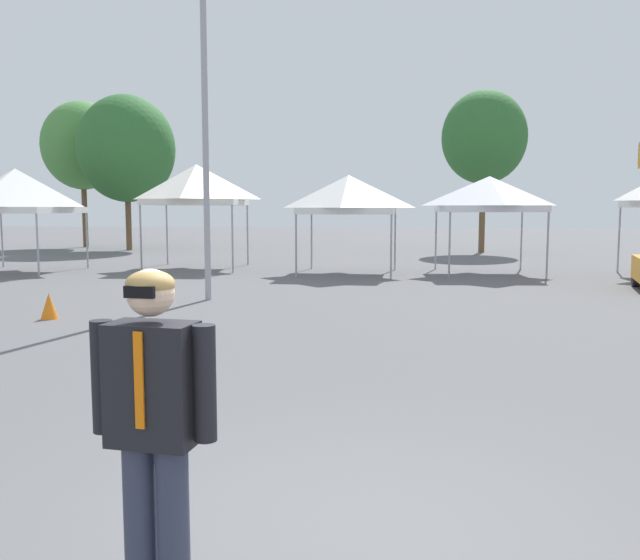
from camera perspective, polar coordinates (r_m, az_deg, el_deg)
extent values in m
plane|color=#5B5B5E|center=(4.43, 3.10, -21.60)|extent=(140.00, 140.00, 0.00)
cylinder|color=#9E9EA3|center=(21.64, -23.07, 3.00)|extent=(0.06, 0.06, 2.11)
cylinder|color=#9E9EA3|center=(25.97, -25.63, 3.33)|extent=(0.06, 0.06, 2.11)
cylinder|color=#9E9EA3|center=(24.42, -19.37, 3.44)|extent=(0.06, 0.06, 2.11)
pyramid|color=white|center=(23.79, -24.65, 7.21)|extent=(3.44, 3.44, 1.23)
cube|color=white|center=(23.78, -24.57, 5.48)|extent=(3.41, 3.41, 0.20)
cylinder|color=#9E9EA3|center=(22.31, -15.13, 3.70)|extent=(0.06, 0.06, 2.38)
cylinder|color=#9E9EA3|center=(21.56, -7.52, 3.78)|extent=(0.06, 0.06, 2.38)
cylinder|color=#9E9EA3|center=(25.17, -13.00, 4.01)|extent=(0.06, 0.06, 2.38)
cylinder|color=#9E9EA3|center=(24.51, -6.23, 4.07)|extent=(0.06, 0.06, 2.38)
pyramid|color=white|center=(23.34, -10.56, 8.27)|extent=(3.23, 3.23, 1.18)
cube|color=white|center=(23.32, -10.53, 6.58)|extent=(3.20, 3.20, 0.20)
cylinder|color=#9E9EA3|center=(19.93, -2.07, 3.22)|extent=(0.06, 0.06, 2.09)
cylinder|color=#9E9EA3|center=(19.60, 6.13, 3.14)|extent=(0.06, 0.06, 2.09)
cylinder|color=#9E9EA3|center=(22.73, -0.73, 3.58)|extent=(0.06, 0.06, 2.09)
cylinder|color=#9E9EA3|center=(22.44, 6.46, 3.51)|extent=(0.06, 0.06, 2.09)
pyramid|color=white|center=(21.11, 2.47, 7.59)|extent=(3.18, 3.18, 1.02)
cube|color=white|center=(21.10, 2.46, 5.94)|extent=(3.15, 3.15, 0.20)
cylinder|color=#9E9EA3|center=(20.06, 11.06, 3.22)|extent=(0.06, 0.06, 2.16)
cylinder|color=#9E9EA3|center=(20.72, 18.96, 3.09)|extent=(0.06, 0.06, 2.16)
cylinder|color=#9E9EA3|center=(22.91, 9.91, 3.60)|extent=(0.06, 0.06, 2.16)
cylinder|color=#9E9EA3|center=(23.48, 16.90, 3.48)|extent=(0.06, 0.06, 2.16)
pyramid|color=white|center=(21.73, 14.32, 7.42)|extent=(3.17, 3.17, 0.92)
cube|color=white|center=(21.72, 14.28, 5.94)|extent=(3.14, 3.14, 0.20)
cylinder|color=#9E9EA3|center=(23.57, 24.28, 3.39)|extent=(0.06, 0.06, 2.30)
cylinder|color=black|center=(19.46, 25.49, 0.17)|extent=(0.29, 0.51, 0.48)
cylinder|color=#33384C|center=(3.65, -15.15, -20.10)|extent=(0.16, 0.16, 0.92)
cylinder|color=#33384C|center=(3.58, -12.44, -20.62)|extent=(0.16, 0.16, 0.92)
cube|color=black|center=(3.35, -14.15, -8.63)|extent=(0.45, 0.30, 0.60)
cylinder|color=black|center=(3.47, -18.15, -7.87)|extent=(0.11, 0.11, 0.56)
cylinder|color=black|center=(3.23, -9.86, -8.72)|extent=(0.11, 0.11, 0.56)
sphere|color=beige|center=(3.26, -14.35, -1.06)|extent=(0.23, 0.23, 0.23)
ellipsoid|color=tan|center=(3.26, -14.37, -0.35)|extent=(0.23, 0.23, 0.14)
cube|color=black|center=(3.17, -15.25, -1.02)|extent=(0.15, 0.05, 0.06)
cube|color=orange|center=(3.22, -15.27, -8.32)|extent=(0.05, 0.02, 0.46)
cylinder|color=#9E9EA3|center=(15.31, -9.84, 13.88)|extent=(0.14, 0.14, 8.29)
cylinder|color=brown|center=(37.84, -19.53, 5.48)|extent=(0.28, 0.28, 3.70)
ellipsoid|color=#47843D|center=(37.98, -19.72, 10.81)|extent=(4.20, 4.20, 4.62)
cylinder|color=brown|center=(32.25, 13.75, 5.68)|extent=(0.28, 0.28, 3.80)
ellipsoid|color=#2D662D|center=(32.42, 13.91, 11.82)|extent=(3.91, 3.91, 4.30)
cylinder|color=brown|center=(34.39, -16.11, 5.05)|extent=(0.28, 0.28, 3.09)
ellipsoid|color=#2D662D|center=(34.51, -16.28, 10.77)|extent=(4.74, 4.74, 5.21)
cone|color=orange|center=(13.45, -22.23, -2.07)|extent=(0.32, 0.32, 0.49)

